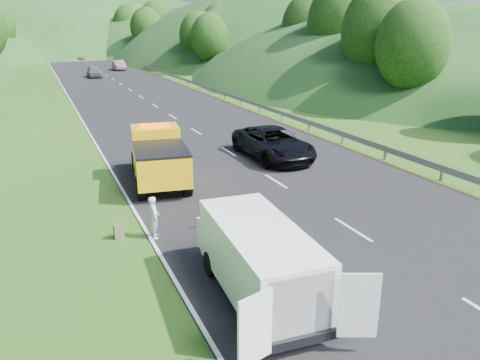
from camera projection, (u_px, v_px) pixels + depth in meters
name	position (u px, v px, depth m)	size (l,w,h in m)	color
ground	(254.00, 223.00, 17.54)	(320.00, 320.00, 0.00)	#38661E
road_surface	(130.00, 90.00, 53.51)	(14.00, 200.00, 0.02)	black
guardrail	(164.00, 77.00, 67.16)	(0.06, 140.00, 1.52)	gray
tree_line_right	(227.00, 70.00, 78.49)	(14.00, 140.00, 14.00)	#305B1B
hills_backdrop	(80.00, 51.00, 137.33)	(201.00, 288.60, 44.00)	#2D5B23
tow_truck	(158.00, 156.00, 21.67)	(3.07, 6.31, 2.60)	black
white_van	(257.00, 257.00, 12.42)	(3.27, 6.11, 2.12)	black
woman	(155.00, 238.00, 16.32)	(0.55, 0.40, 1.51)	silver
child	(218.00, 230.00, 16.93)	(0.51, 0.39, 1.04)	#C0C167
worker	(288.00, 327.00, 11.50)	(1.06, 0.61, 1.64)	black
suitcase	(119.00, 231.00, 16.16)	(0.34, 0.19, 0.54)	#52533E
spare_tire	(293.00, 314.00, 12.01)	(0.63, 0.63, 0.20)	black
passing_suv	(273.00, 158.00, 26.08)	(2.78, 6.04, 1.68)	black
dist_car_a	(95.00, 78.00, 66.30)	(1.82, 4.52, 1.54)	#4A494E
dist_car_b	(119.00, 70.00, 77.25)	(1.69, 4.85, 1.60)	brown
dist_car_c	(80.00, 61.00, 98.48)	(1.96, 4.82, 1.40)	brown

